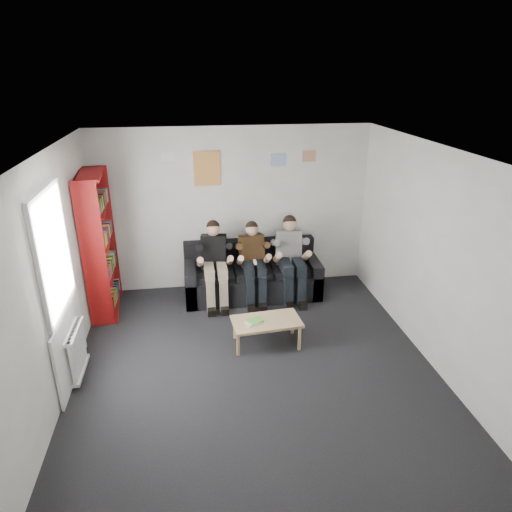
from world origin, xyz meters
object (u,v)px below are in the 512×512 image
at_px(person_left, 215,264).
at_px(coffee_table, 266,323).
at_px(bookshelf, 100,245).
at_px(person_middle, 253,263).
at_px(sofa, 252,276).
at_px(person_right, 291,259).

bearing_deg(person_left, coffee_table, -57.91).
height_order(bookshelf, person_left, bookshelf).
relative_size(person_left, person_middle, 1.03).
relative_size(bookshelf, coffee_table, 2.36).
bearing_deg(person_left, person_middle, 8.22).
bearing_deg(sofa, coffee_table, -90.55).
bearing_deg(person_right, coffee_table, -108.77).
height_order(person_middle, person_right, person_right).
distance_m(person_left, person_right, 1.23).
relative_size(sofa, person_left, 1.66).
distance_m(person_middle, person_right, 0.61).
bearing_deg(person_middle, sofa, 80.59).
distance_m(bookshelf, person_middle, 2.35).
bearing_deg(coffee_table, person_middle, 89.37).
bearing_deg(bookshelf, coffee_table, -35.63).
xyz_separation_m(coffee_table, person_right, (0.63, 1.34, 0.35)).
height_order(person_left, person_right, person_right).
bearing_deg(person_middle, person_left, 170.79).
bearing_deg(person_left, bookshelf, -171.26).
relative_size(sofa, coffee_table, 2.39).
xyz_separation_m(sofa, person_right, (0.61, -0.20, 0.36)).
xyz_separation_m(bookshelf, person_middle, (2.31, 0.02, -0.44)).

